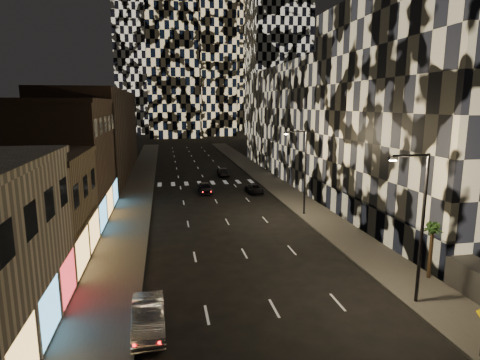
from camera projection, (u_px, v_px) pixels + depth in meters
name	position (u px, v px, depth m)	size (l,w,h in m)	color
sidewalk_left	(139.00, 185.00, 59.51)	(4.00, 120.00, 0.15)	#47443F
sidewalk_right	(269.00, 180.00, 63.15)	(4.00, 120.00, 0.15)	#47443F
curb_left	(153.00, 184.00, 59.89)	(0.20, 120.00, 0.15)	#4C4C47
curb_right	(256.00, 181.00, 62.77)	(0.20, 120.00, 0.15)	#4C4C47
retail_tan	(16.00, 213.00, 29.51)	(10.00, 10.00, 8.00)	#746345
retail_brown	(57.00, 162.00, 41.20)	(10.00, 15.00, 12.00)	#4D382B
retail_filler_left	(97.00, 134.00, 66.60)	(10.00, 40.00, 14.00)	#4D382B
midrise_right	(440.00, 113.00, 38.31)	(16.00, 25.00, 22.00)	#232326
midrise_base	(360.00, 213.00, 38.69)	(0.60, 25.00, 3.00)	#383838
midrise_filler_right	(315.00, 121.00, 70.06)	(16.00, 40.00, 18.00)	#232326
tower_center_low	(171.00, 0.00, 138.99)	(18.00, 18.00, 95.00)	black
streetlight_near	(419.00, 218.00, 23.25)	(2.55, 0.25, 9.00)	black
streetlight_far	(303.00, 166.00, 42.56)	(2.55, 0.25, 9.00)	black
car_silver_parked	(148.00, 317.00, 21.21)	(1.67, 4.77, 1.57)	#97969B
car_dark_midlane	(205.00, 188.00, 54.12)	(1.72, 4.26, 1.45)	black
car_dark_oncoming	(223.00, 172.00, 67.41)	(1.89, 4.66, 1.35)	black
car_dark_rightlane	(255.00, 189.00, 54.16)	(1.90, 4.11, 1.14)	black
palm_tree	(433.00, 232.00, 26.97)	(2.00, 1.95, 3.92)	#47331E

